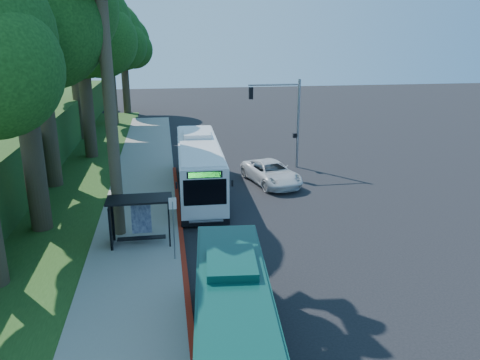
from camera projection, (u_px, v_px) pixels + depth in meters
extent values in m
plane|color=black|center=(264.00, 216.00, 27.69)|extent=(140.00, 140.00, 0.00)
cube|color=gray|center=(139.00, 222.00, 26.55)|extent=(4.50, 70.00, 0.12)
cube|color=#9F2111|center=(183.00, 250.00, 23.14)|extent=(0.25, 30.00, 0.13)
cube|color=#234719|center=(53.00, 199.00, 30.40)|extent=(8.00, 70.00, 0.06)
cube|color=black|center=(139.00, 199.00, 23.05)|extent=(3.20, 1.50, 0.10)
cube|color=black|center=(111.00, 225.00, 23.21)|extent=(0.06, 1.30, 2.20)
cube|color=navy|center=(141.00, 217.00, 24.08)|extent=(1.00, 0.12, 1.70)
cube|color=black|center=(142.00, 238.00, 23.56)|extent=(2.40, 0.40, 0.06)
cube|color=black|center=(113.00, 221.00, 23.78)|extent=(0.08, 0.08, 2.40)
cube|color=black|center=(169.00, 217.00, 24.21)|extent=(0.08, 0.08, 2.40)
cube|color=black|center=(111.00, 230.00, 22.65)|extent=(0.08, 0.08, 2.40)
cube|color=black|center=(169.00, 226.00, 23.08)|extent=(0.08, 0.08, 2.40)
cylinder|color=gray|center=(174.00, 232.00, 21.70)|extent=(0.06, 0.06, 3.00)
cube|color=white|center=(173.00, 204.00, 21.29)|extent=(0.35, 0.04, 0.55)
cylinder|color=gray|center=(298.00, 124.00, 36.81)|extent=(0.20, 0.20, 7.00)
cylinder|color=gray|center=(274.00, 85.00, 35.58)|extent=(4.00, 0.14, 0.14)
cube|color=black|center=(251.00, 93.00, 35.48)|extent=(0.30, 0.30, 0.90)
cube|color=black|center=(295.00, 136.00, 37.04)|extent=(0.25, 0.25, 0.35)
cylinder|color=#4C3F2D|center=(111.00, 114.00, 23.08)|extent=(0.60, 0.60, 13.00)
cylinder|color=#382B1E|center=(30.00, 136.00, 24.21)|extent=(1.10, 1.10, 10.50)
sphere|color=#12370F|center=(12.00, 3.00, 22.29)|extent=(8.00, 8.00, 8.00)
sphere|color=#12370F|center=(44.00, 29.00, 21.76)|extent=(5.60, 5.60, 5.60)
cylinder|color=#382B1E|center=(44.00, 102.00, 31.39)|extent=(1.18, 1.18, 11.90)
sphere|color=#12370F|center=(61.00, 6.00, 28.51)|extent=(7.00, 7.00, 7.00)
sphere|color=#12370F|center=(11.00, 3.00, 30.89)|extent=(6.50, 6.50, 6.50)
cylinder|color=#382B1E|center=(87.00, 101.00, 39.47)|extent=(1.06, 1.06, 9.80)
sphere|color=#12370F|center=(79.00, 26.00, 37.67)|extent=(8.40, 8.40, 8.40)
sphere|color=#12370F|center=(100.00, 41.00, 37.08)|extent=(5.88, 5.88, 5.88)
sphere|color=#12370F|center=(65.00, 37.00, 39.08)|extent=(5.46, 5.46, 5.46)
cylinder|color=#382B1E|center=(77.00, 83.00, 46.49)|extent=(1.14, 1.14, 11.20)
sphere|color=#12370F|center=(70.00, 10.00, 44.44)|extent=(9.60, 9.60, 9.60)
sphere|color=#12370F|center=(90.00, 24.00, 43.76)|extent=(6.72, 6.72, 6.72)
sphere|color=#12370F|center=(56.00, 21.00, 46.05)|extent=(6.24, 6.24, 6.24)
cylinder|color=#382B1E|center=(112.00, 85.00, 54.72)|extent=(1.02, 1.02, 9.10)
sphere|color=#12370F|center=(108.00, 36.00, 53.06)|extent=(8.00, 8.00, 8.00)
sphere|color=#12370F|center=(122.00, 45.00, 52.48)|extent=(5.60, 5.60, 5.60)
sphere|color=#12370F|center=(97.00, 43.00, 54.39)|extent=(5.20, 5.20, 5.20)
cylinder|color=#382B1E|center=(125.00, 82.00, 62.52)|extent=(0.98, 0.98, 8.40)
sphere|color=#12370F|center=(123.00, 42.00, 60.98)|extent=(7.00, 7.00, 7.00)
sphere|color=#12370F|center=(134.00, 49.00, 60.49)|extent=(4.90, 4.90, 4.90)
sphere|color=#12370F|center=(114.00, 47.00, 62.16)|extent=(4.55, 4.55, 4.55)
cube|color=white|center=(199.00, 166.00, 31.30)|extent=(2.98, 12.62, 2.98)
cube|color=black|center=(200.00, 188.00, 31.76)|extent=(3.01, 12.68, 0.37)
cube|color=black|center=(199.00, 160.00, 31.71)|extent=(2.97, 9.86, 1.15)
cube|color=black|center=(205.00, 192.00, 25.34)|extent=(2.35, 0.18, 1.46)
cube|color=black|center=(195.00, 141.00, 37.08)|extent=(2.14, 0.18, 1.05)
cube|color=#19E533|center=(205.00, 175.00, 25.03)|extent=(1.74, 0.15, 0.29)
cube|color=white|center=(198.00, 143.00, 30.84)|extent=(2.75, 11.98, 0.13)
cube|color=white|center=(197.00, 134.00, 32.76)|extent=(1.93, 2.66, 0.37)
cylinder|color=black|center=(183.00, 206.00, 27.74)|extent=(0.34, 1.05, 1.05)
cylinder|color=black|center=(223.00, 204.00, 28.05)|extent=(0.34, 1.05, 1.05)
cylinder|color=black|center=(181.00, 166.00, 36.05)|extent=(0.34, 1.05, 1.05)
cylinder|color=black|center=(212.00, 165.00, 36.36)|extent=(0.34, 1.05, 1.05)
cube|color=#0A3C33|center=(235.00, 336.00, 14.05)|extent=(3.28, 11.02, 2.58)
cube|color=black|center=(234.00, 320.00, 14.41)|extent=(3.12, 8.64, 0.99)
cube|color=black|center=(227.00, 249.00, 19.09)|extent=(1.85, 0.28, 0.90)
cube|color=#0A3C33|center=(235.00, 297.00, 13.66)|extent=(3.05, 10.46, 0.11)
cube|color=#0A3C33|center=(231.00, 263.00, 15.33)|extent=(1.81, 2.40, 0.32)
cylinder|color=black|center=(202.00, 297.00, 18.25)|extent=(0.35, 0.93, 0.90)
cylinder|color=black|center=(255.00, 295.00, 18.39)|extent=(0.35, 0.93, 0.90)
imported|color=silver|center=(271.00, 173.00, 33.44)|extent=(3.95, 6.26, 1.61)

